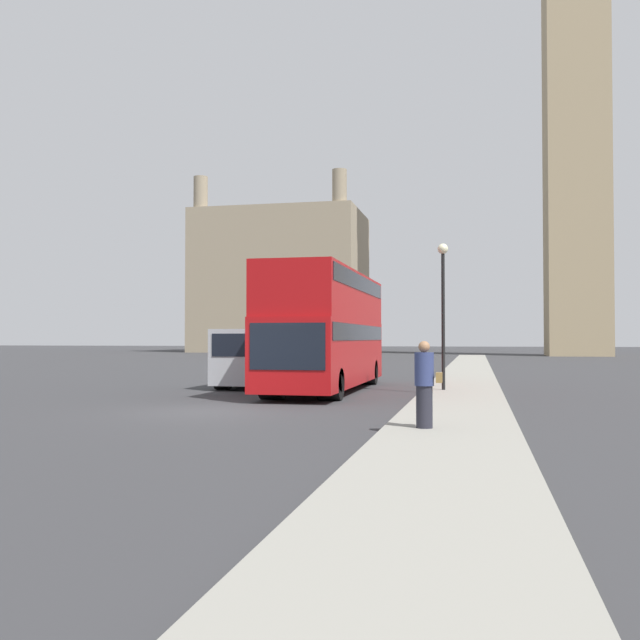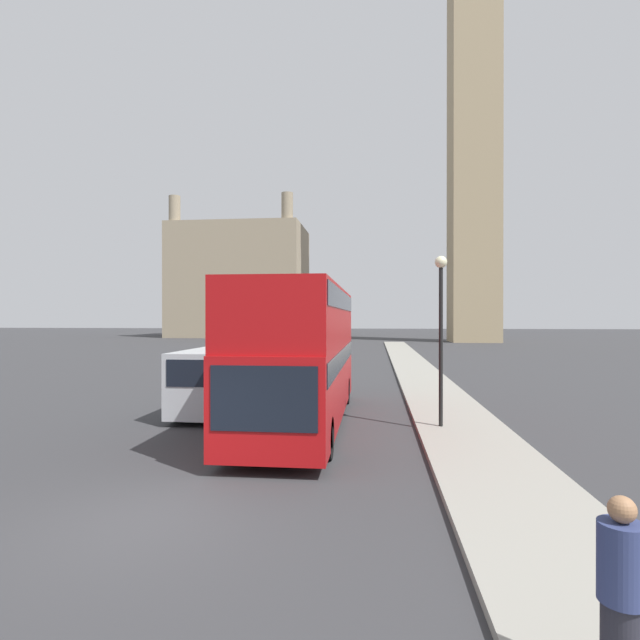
{
  "view_description": "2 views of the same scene",
  "coord_description": "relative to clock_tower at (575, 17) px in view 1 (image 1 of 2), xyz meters",
  "views": [
    {
      "loc": [
        6.85,
        -17.74,
        1.93
      ],
      "look_at": [
        1.34,
        7.25,
        2.58
      ],
      "focal_mm": 40.0,
      "sensor_mm": 36.0,
      "label": 1
    },
    {
      "loc": [
        3.77,
        -7.91,
        3.36
      ],
      "look_at": [
        1.38,
        13.78,
        3.27
      ],
      "focal_mm": 28.0,
      "sensor_mm": 36.0,
      "label": 2
    }
  ],
  "objects": [
    {
      "name": "red_double_decker_bus",
      "position": [
        -16.11,
        -56.44,
        -35.0
      ],
      "size": [
        2.61,
        11.13,
        4.28
      ],
      "color": "#A80F11",
      "rests_on": "ground_plane"
    },
    {
      "name": "street_lamp",
      "position": [
        -11.87,
        -57.02,
        -33.86
      ],
      "size": [
        0.36,
        0.36,
        5.05
      ],
      "color": "black",
      "rests_on": "sidewalk_strip"
    },
    {
      "name": "ground_plane",
      "position": [
        -17.59,
        -64.18,
        -37.39
      ],
      "size": [
        300.0,
        300.0,
        0.0
      ],
      "primitive_type": "plane",
      "color": "#333335"
    },
    {
      "name": "clock_tower",
      "position": [
        0.0,
        0.0,
        0.0
      ],
      "size": [
        7.03,
        7.2,
        73.01
      ],
      "color": "tan",
      "rests_on": "ground_plane"
    },
    {
      "name": "sidewalk_strip",
      "position": [
        -11.25,
        -64.18,
        -37.32
      ],
      "size": [
        2.67,
        120.0,
        0.15
      ],
      "color": "gray",
      "rests_on": "ground_plane"
    },
    {
      "name": "building_block_distant",
      "position": [
        -37.84,
        15.72,
        -27.51
      ],
      "size": [
        22.73,
        15.92,
        24.0
      ],
      "color": "gray",
      "rests_on": "ground_plane"
    },
    {
      "name": "white_van",
      "position": [
        -19.23,
        -54.89,
        -36.18
      ],
      "size": [
        2.18,
        5.44,
        2.26
      ],
      "color": "#B2B7BC",
      "rests_on": "ground_plane"
    },
    {
      "name": "pedestrian",
      "position": [
        -11.75,
        -67.68,
        -36.38
      ],
      "size": [
        0.54,
        0.38,
        1.72
      ],
      "color": "#23232D",
      "rests_on": "sidewalk_strip"
    }
  ]
}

